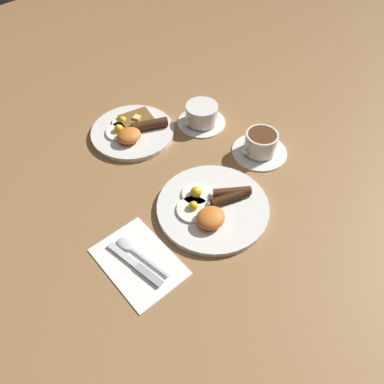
{
  "coord_description": "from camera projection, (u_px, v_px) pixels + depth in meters",
  "views": [
    {
      "loc": [
        -0.44,
        -0.38,
        0.74
      ],
      "look_at": [
        -0.01,
        0.06,
        0.03
      ],
      "focal_mm": 35.0,
      "sensor_mm": 36.0,
      "label": 1
    }
  ],
  "objects": [
    {
      "name": "teacup_near",
      "position": [
        260.0,
        145.0,
        1.05
      ],
      "size": [
        0.16,
        0.16,
        0.07
      ],
      "color": "silver",
      "rests_on": "ground_plane"
    },
    {
      "name": "ground_plane",
      "position": [
        213.0,
        209.0,
        0.94
      ],
      "size": [
        3.0,
        3.0,
        0.0
      ],
      "primitive_type": "plane",
      "color": "olive"
    },
    {
      "name": "knife",
      "position": [
        137.0,
        266.0,
        0.83
      ],
      "size": [
        0.04,
        0.16,
        0.01
      ],
      "rotation": [
        0.0,
        0.0,
        1.7
      ],
      "color": "silver",
      "rests_on": "napkin"
    },
    {
      "name": "napkin",
      "position": [
        139.0,
        261.0,
        0.84
      ],
      "size": [
        0.15,
        0.21,
        0.01
      ],
      "primitive_type": "cube",
      "rotation": [
        0.0,
        0.0,
        -0.05
      ],
      "color": "white",
      "rests_on": "ground_plane"
    },
    {
      "name": "breakfast_plate_far",
      "position": [
        133.0,
        131.0,
        1.12
      ],
      "size": [
        0.25,
        0.25,
        0.05
      ],
      "color": "silver",
      "rests_on": "ground_plane"
    },
    {
      "name": "teacup_far",
      "position": [
        201.0,
        115.0,
        1.14
      ],
      "size": [
        0.15,
        0.15,
        0.06
      ],
      "color": "silver",
      "rests_on": "ground_plane"
    },
    {
      "name": "spoon",
      "position": [
        131.0,
        248.0,
        0.86
      ],
      "size": [
        0.04,
        0.15,
        0.01
      ],
      "rotation": [
        0.0,
        0.0,
        1.71
      ],
      "color": "silver",
      "rests_on": "napkin"
    },
    {
      "name": "breakfast_plate_near",
      "position": [
        212.0,
        207.0,
        0.93
      ],
      "size": [
        0.28,
        0.28,
        0.05
      ],
      "color": "silver",
      "rests_on": "ground_plane"
    }
  ]
}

